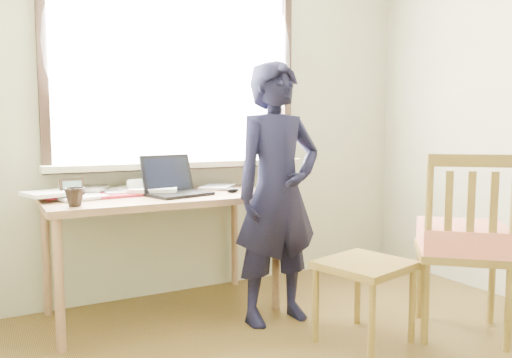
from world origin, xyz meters
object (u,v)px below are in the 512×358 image
work_chair (365,274)px  laptop (174,186)px  mug_white (136,187)px  mug_dark (75,197)px  side_chair (463,240)px  person (278,193)px  desk (162,207)px

work_chair → laptop: bearing=128.8°
mug_white → mug_dark: 0.55m
mug_dark → laptop: bearing=16.4°
work_chair → side_chair: side_chair is taller
mug_white → work_chair: mug_white is taller
laptop → mug_dark: bearing=-163.6°
laptop → person: person is taller
desk → side_chair: (1.38, -1.15, -0.13)m
mug_white → work_chair: (0.95, -1.10, -0.42)m
laptop → mug_dark: (-0.63, -0.18, -0.01)m
mug_white → work_chair: 1.52m
mug_dark → person: size_ratio=0.07×
work_chair → person: size_ratio=0.34×
person → side_chair: bearing=-42.0°
side_chair → work_chair: bearing=161.7°
side_chair → person: bearing=139.3°
desk → side_chair: bearing=-39.8°
mug_dark → person: person is taller
side_chair → person: (-0.80, 0.69, 0.24)m
person → mug_white: bearing=138.7°
desk → work_chair: desk is taller
laptop → mug_dark: size_ratio=4.05×
work_chair → person: person is taller
laptop → mug_white: 0.26m
laptop → work_chair: bearing=-51.2°
mug_dark → person: bearing=-12.2°
work_chair → side_chair: (0.55, -0.18, 0.16)m
laptop → work_chair: 1.28m
mug_white → desk: bearing=-46.4°
mug_white → work_chair: size_ratio=0.22×
mug_dark → side_chair: (1.93, -0.94, -0.26)m
mug_dark → side_chair: size_ratio=0.10×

